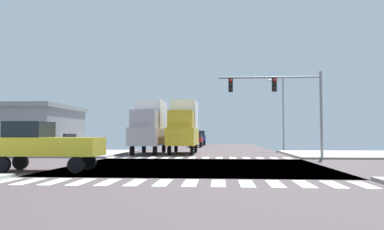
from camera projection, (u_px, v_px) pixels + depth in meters
ground at (196, 166)px, 20.75m from camera, size 90.00×90.00×0.05m
sidewalk_corner_ne at (359, 154)px, 31.74m from camera, size 12.00×12.00×0.14m
sidewalk_corner_nw at (60, 153)px, 33.66m from camera, size 12.00×12.00×0.14m
crosswalk_near at (177, 183)px, 13.50m from camera, size 13.50×2.00×0.01m
crosswalk_far at (199, 158)px, 28.04m from camera, size 13.50×2.00×0.01m
traffic_signal_mast at (280, 94)px, 27.66m from camera, size 7.56×0.55×6.35m
street_lamp at (281, 107)px, 41.07m from camera, size 1.78×0.32×7.85m
bank_building at (8, 129)px, 34.64m from camera, size 13.32×8.92×4.39m
sedan_nearside_1 at (196, 139)px, 51.58m from camera, size 1.80×4.30×1.88m
pickup_farside_1 at (44, 144)px, 17.85m from camera, size 5.10×2.00×2.35m
suv_queued_1 at (199, 137)px, 61.03m from camera, size 1.96×4.60×2.34m
box_truck_leading_1 at (150, 125)px, 33.86m from camera, size 2.40×7.20×4.85m
box_truck_trailing_2 at (184, 125)px, 34.43m from camera, size 2.40×7.20×4.85m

